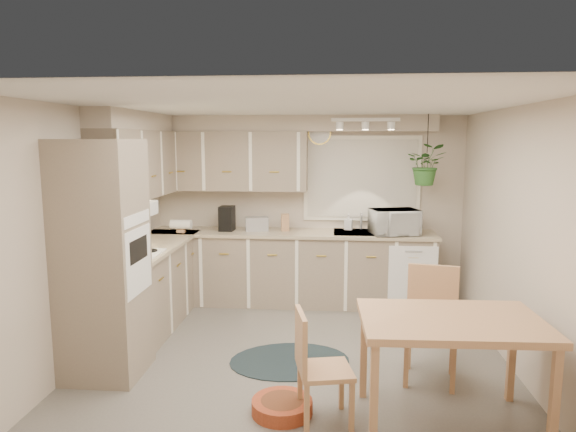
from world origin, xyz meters
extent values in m
plane|color=#69655C|center=(0.00, 0.00, 0.00)|extent=(4.20, 4.20, 0.00)
plane|color=silver|center=(0.00, 0.00, 2.40)|extent=(4.20, 4.20, 0.00)
cube|color=#C0B19E|center=(0.00, 2.10, 1.20)|extent=(4.00, 0.04, 2.40)
cube|color=#C0B19E|center=(0.00, -2.10, 1.20)|extent=(4.00, 0.04, 2.40)
cube|color=#C0B19E|center=(-2.00, 0.00, 1.20)|extent=(0.04, 4.20, 2.40)
cube|color=#C0B19E|center=(2.00, 0.00, 1.20)|extent=(0.04, 4.20, 2.40)
cube|color=gray|center=(-1.70, 0.88, 0.45)|extent=(0.60, 1.85, 0.90)
cube|color=gray|center=(-0.20, 1.80, 0.45)|extent=(3.60, 0.60, 0.90)
cube|color=tan|center=(-1.69, 0.88, 0.92)|extent=(0.64, 1.89, 0.04)
cube|color=tan|center=(-0.20, 1.79, 0.92)|extent=(3.64, 0.64, 0.04)
cube|color=gray|center=(-1.68, -0.38, 1.05)|extent=(0.65, 0.65, 2.10)
cube|color=white|center=(-1.35, -0.38, 1.05)|extent=(0.02, 0.56, 0.58)
cube|color=gray|center=(-1.82, 1.00, 1.83)|extent=(0.35, 2.00, 0.75)
cube|color=gray|center=(-1.00, 1.93, 1.83)|extent=(2.00, 0.35, 0.75)
cube|color=#C0B19E|center=(-1.85, 1.00, 2.30)|extent=(0.30, 2.00, 0.20)
cube|color=#C0B19E|center=(-0.20, 1.95, 2.30)|extent=(3.60, 0.30, 0.20)
cube|color=white|center=(-1.68, 0.30, 0.94)|extent=(0.52, 0.58, 0.02)
cube|color=white|center=(-1.70, 0.30, 1.40)|extent=(0.40, 0.60, 0.14)
cube|color=silver|center=(0.70, 2.07, 1.60)|extent=(1.40, 0.02, 1.00)
cube|color=white|center=(0.70, 2.08, 1.60)|extent=(1.50, 0.02, 1.10)
cube|color=#ADB0B5|center=(0.70, 1.80, 0.90)|extent=(0.70, 0.48, 0.10)
cube|color=white|center=(1.30, 1.49, 0.42)|extent=(0.58, 0.02, 0.83)
cube|color=white|center=(0.70, 1.55, 2.33)|extent=(0.80, 0.04, 0.04)
cylinder|color=#E4C250|center=(0.15, 2.07, 2.18)|extent=(0.30, 0.03, 0.30)
cube|color=tan|center=(1.20, -0.96, 0.41)|extent=(1.33, 0.91, 0.82)
cube|color=tan|center=(0.29, -1.01, 0.43)|extent=(0.48, 0.48, 0.86)
cube|color=tan|center=(1.19, -0.26, 0.50)|extent=(0.55, 0.55, 0.99)
ellipsoid|color=black|center=(-0.06, 0.01, 0.01)|extent=(1.29, 1.06, 0.01)
cylinder|color=#A33D20|center=(-0.04, -0.93, 0.05)|extent=(0.49, 0.49, 0.11)
imported|color=white|center=(1.09, 1.70, 1.13)|extent=(0.63, 0.45, 0.38)
imported|color=white|center=(0.54, 1.95, 0.99)|extent=(0.14, 0.23, 0.10)
imported|color=#306628|center=(1.45, 1.70, 1.75)|extent=(0.53, 0.57, 0.39)
cube|color=black|center=(-1.02, 1.80, 1.10)|extent=(0.19, 0.22, 0.32)
cube|color=#ADB0B5|center=(-0.64, 1.82, 1.03)|extent=(0.32, 0.22, 0.18)
cube|color=tan|center=(-0.28, 1.85, 1.05)|extent=(0.11, 0.11, 0.22)
camera|label=1|loc=(0.33, -4.61, 2.09)|focal=32.00mm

